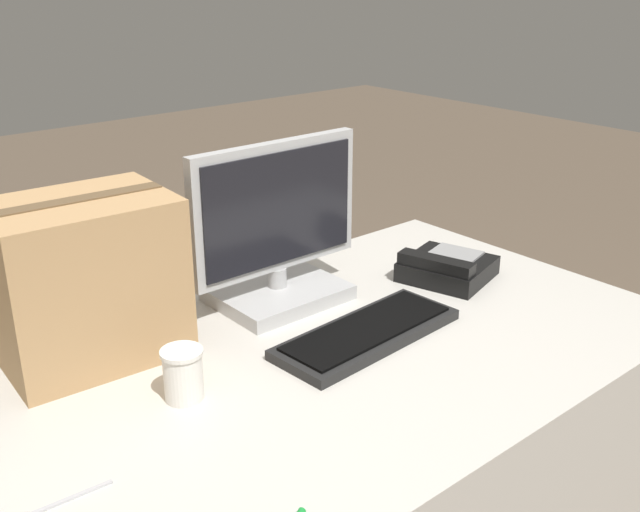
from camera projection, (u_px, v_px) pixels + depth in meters
monitor at (277, 239)px, 1.72m from camera, size 0.44×0.24×0.38m
keyboard at (367, 333)px, 1.59m from camera, size 0.44×0.19×0.03m
desk_phone at (446, 268)px, 1.88m from camera, size 0.25×0.25×0.08m
paper_cup_right at (183, 374)px, 1.36m from camera, size 0.08×0.08×0.10m
spoon at (46, 508)px, 1.10m from camera, size 0.16×0.03×0.00m
cardboard_box at (86, 280)px, 1.47m from camera, size 0.36×0.27×0.33m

